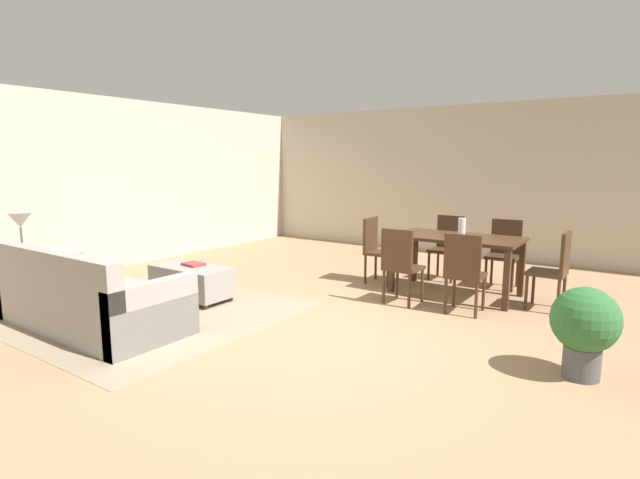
{
  "coord_description": "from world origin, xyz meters",
  "views": [
    {
      "loc": [
        2.72,
        -3.83,
        1.7
      ],
      "look_at": [
        -0.68,
        1.07,
        0.75
      ],
      "focal_mm": 27.46,
      "sensor_mm": 36.0,
      "label": 1
    }
  ],
  "objects": [
    {
      "name": "ground_plane",
      "position": [
        0.0,
        0.0,
        0.0
      ],
      "size": [
        10.8,
        10.8,
        0.0
      ],
      "primitive_type": "plane",
      "color": "#9E7A56"
    },
    {
      "name": "wall_back",
      "position": [
        0.0,
        5.0,
        1.35
      ],
      "size": [
        9.0,
        0.12,
        2.7
      ],
      "primitive_type": "cube",
      "color": "#BCB2A0",
      "rests_on": "ground_plane"
    },
    {
      "name": "wall_left",
      "position": [
        -4.5,
        0.5,
        1.35
      ],
      "size": [
        0.12,
        11.0,
        2.7
      ],
      "primitive_type": "cube",
      "color": "#BCB2A0",
      "rests_on": "ground_plane"
    },
    {
      "name": "area_rug",
      "position": [
        -2.0,
        -0.51,
        0.0
      ],
      "size": [
        3.0,
        2.8,
        0.01
      ],
      "primitive_type": "cube",
      "color": "gray",
      "rests_on": "ground_plane"
    },
    {
      "name": "couch",
      "position": [
        -2.03,
        -1.2,
        0.29
      ],
      "size": [
        2.17,
        0.95,
        0.86
      ],
      "color": "gray",
      "rests_on": "ground_plane"
    },
    {
      "name": "ottoman_table",
      "position": [
        -1.97,
        0.12,
        0.24
      ],
      "size": [
        1.04,
        0.51,
        0.42
      ],
      "color": "gray",
      "rests_on": "ground_plane"
    },
    {
      "name": "side_table",
      "position": [
        -3.42,
        -1.17,
        0.46
      ],
      "size": [
        0.4,
        0.4,
        0.59
      ],
      "color": "brown",
      "rests_on": "ground_plane"
    },
    {
      "name": "table_lamp",
      "position": [
        -3.42,
        -1.17,
        1.0
      ],
      "size": [
        0.26,
        0.26,
        0.53
      ],
      "color": "brown",
      "rests_on": "side_table"
    },
    {
      "name": "dining_table",
      "position": [
        0.64,
        2.23,
        0.66
      ],
      "size": [
        1.58,
        0.85,
        0.76
      ],
      "color": "#422B1C",
      "rests_on": "ground_plane"
    },
    {
      "name": "dining_chair_near_left",
      "position": [
        0.25,
        1.41,
        0.52
      ],
      "size": [
        0.42,
        0.42,
        0.92
      ],
      "color": "#422B1C",
      "rests_on": "ground_plane"
    },
    {
      "name": "dining_chair_near_right",
      "position": [
        1.0,
        1.45,
        0.52
      ],
      "size": [
        0.42,
        0.42,
        0.92
      ],
      "color": "#422B1C",
      "rests_on": "ground_plane"
    },
    {
      "name": "dining_chair_far_left",
      "position": [
        0.23,
        3.01,
        0.52
      ],
      "size": [
        0.41,
        0.41,
        0.92
      ],
      "color": "#422B1C",
      "rests_on": "ground_plane"
    },
    {
      "name": "dining_chair_far_right",
      "position": [
        1.04,
        2.98,
        0.52
      ],
      "size": [
        0.42,
        0.42,
        0.92
      ],
      "color": "#422B1C",
      "rests_on": "ground_plane"
    },
    {
      "name": "dining_chair_head_east",
      "position": [
        1.81,
        2.19,
        0.52
      ],
      "size": [
        0.41,
        0.41,
        0.92
      ],
      "color": "#422B1C",
      "rests_on": "ground_plane"
    },
    {
      "name": "dining_chair_head_west",
      "position": [
        -0.5,
        2.21,
        0.52
      ],
      "size": [
        0.42,
        0.42,
        0.92
      ],
      "color": "#422B1C",
      "rests_on": "ground_plane"
    },
    {
      "name": "vase_centerpiece",
      "position": [
        0.71,
        2.18,
        0.88
      ],
      "size": [
        0.09,
        0.09,
        0.24
      ],
      "primitive_type": "cylinder",
      "color": "silver",
      "rests_on": "dining_table"
    },
    {
      "name": "book_on_ottoman",
      "position": [
        -1.99,
        0.17,
        0.43
      ],
      "size": [
        0.28,
        0.23,
        0.03
      ],
      "primitive_type": "cube",
      "rotation": [
        0.0,
        0.0,
        -0.1
      ],
      "color": "maroon",
      "rests_on": "ottoman_table"
    },
    {
      "name": "potted_plant",
      "position": [
        2.33,
        0.37,
        0.43
      ],
      "size": [
        0.52,
        0.52,
        0.74
      ],
      "color": "#4C4C51",
      "rests_on": "ground_plane"
    }
  ]
}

